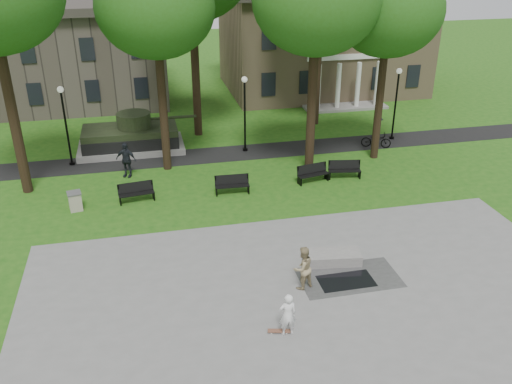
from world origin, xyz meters
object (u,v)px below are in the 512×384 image
(skateboarder, at_px, (288,315))
(park_bench_0, at_px, (136,192))
(concrete_block, at_px, (334,257))
(trash_bin, at_px, (75,201))
(friend_watching, at_px, (303,268))
(cyclist, at_px, (377,135))

(skateboarder, distance_m, park_bench_0, 12.51)
(concrete_block, xyz_separation_m, trash_bin, (-10.88, 7.29, 0.24))
(friend_watching, relative_size, trash_bin, 1.86)
(park_bench_0, height_order, trash_bin, park_bench_0)
(cyclist, height_order, park_bench_0, cyclist)
(skateboarder, height_order, friend_watching, friend_watching)
(cyclist, distance_m, trash_bin, 18.77)
(friend_watching, distance_m, trash_bin, 12.58)
(skateboarder, relative_size, friend_watching, 0.92)
(friend_watching, bearing_deg, cyclist, -144.63)
(concrete_block, bearing_deg, park_bench_0, 135.96)
(friend_watching, height_order, trash_bin, friend_watching)
(concrete_block, bearing_deg, skateboarder, -128.36)
(skateboarder, height_order, cyclist, cyclist)
(skateboarder, distance_m, trash_bin, 13.65)
(concrete_block, height_order, trash_bin, trash_bin)
(trash_bin, bearing_deg, skateboarder, -55.28)
(skateboarder, height_order, park_bench_0, skateboarder)
(concrete_block, relative_size, trash_bin, 2.29)
(skateboarder, relative_size, park_bench_0, 0.89)
(skateboarder, bearing_deg, concrete_block, -128.01)
(friend_watching, xyz_separation_m, cyclist, (9.07, 13.59, -0.06))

